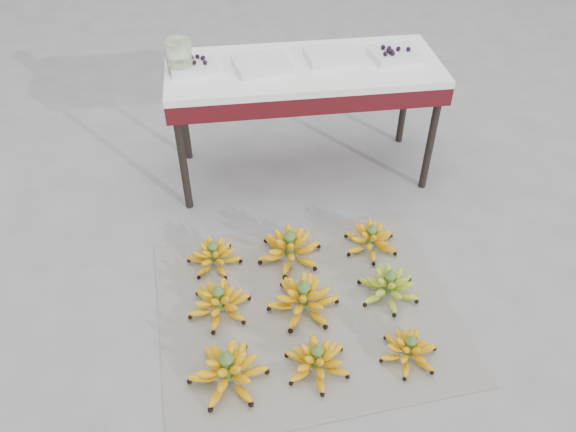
{
  "coord_description": "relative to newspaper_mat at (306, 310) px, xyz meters",
  "views": [
    {
      "loc": [
        -0.33,
        -1.54,
        1.91
      ],
      "look_at": [
        -0.09,
        0.26,
        0.32
      ],
      "focal_mm": 35.0,
      "sensor_mm": 36.0,
      "label": 1
    }
  ],
  "objects": [
    {
      "name": "bunch_front_left",
      "position": [
        -0.35,
        -0.3,
        0.07
      ],
      "size": [
        0.36,
        0.36,
        0.18
      ],
      "rotation": [
        0.0,
        0.0,
        -0.2
      ],
      "color": "#FFB601",
      "rests_on": "newspaper_mat"
    },
    {
      "name": "newspaper_mat",
      "position": [
        0.0,
        0.0,
        0.0
      ],
      "size": [
        1.33,
        1.15,
        0.01
      ],
      "primitive_type": "cube",
      "rotation": [
        0.0,
        0.0,
        0.08
      ],
      "color": "beige",
      "rests_on": "ground"
    },
    {
      "name": "tray_left",
      "position": [
        -0.07,
        0.99,
        0.67
      ],
      "size": [
        0.3,
        0.24,
        0.04
      ],
      "color": "silver",
      "rests_on": "vendor_table"
    },
    {
      "name": "vendor_table",
      "position": [
        0.14,
        1.0,
        0.57
      ],
      "size": [
        1.36,
        0.54,
        0.65
      ],
      "color": "black",
      "rests_on": "ground"
    },
    {
      "name": "bunch_back_left",
      "position": [
        -0.38,
        0.33,
        0.05
      ],
      "size": [
        0.31,
        0.31,
        0.15
      ],
      "rotation": [
        0.0,
        0.0,
        -0.32
      ],
      "color": "#FFB601",
      "rests_on": "newspaper_mat"
    },
    {
      "name": "bunch_front_right",
      "position": [
        0.36,
        -0.29,
        0.05
      ],
      "size": [
        0.28,
        0.28,
        0.14
      ],
      "rotation": [
        0.0,
        0.0,
        -0.25
      ],
      "color": "#FFB601",
      "rests_on": "newspaper_mat"
    },
    {
      "name": "bunch_front_center",
      "position": [
        -0.01,
        -0.3,
        0.06
      ],
      "size": [
        0.33,
        0.33,
        0.16
      ],
      "rotation": [
        0.0,
        0.0,
        0.35
      ],
      "color": "#FFB601",
      "rests_on": "newspaper_mat"
    },
    {
      "name": "tray_far_left",
      "position": [
        -0.4,
        1.02,
        0.67
      ],
      "size": [
        0.24,
        0.19,
        0.06
      ],
      "color": "silver",
      "rests_on": "vendor_table"
    },
    {
      "name": "bunch_back_center",
      "position": [
        -0.03,
        0.32,
        0.07
      ],
      "size": [
        0.34,
        0.34,
        0.18
      ],
      "rotation": [
        0.0,
        0.0,
        0.13
      ],
      "color": "#FFB601",
      "rests_on": "newspaper_mat"
    },
    {
      "name": "bunch_mid_left",
      "position": [
        -0.37,
        0.04,
        0.06
      ],
      "size": [
        0.33,
        0.33,
        0.16
      ],
      "rotation": [
        0.0,
        0.0,
        -0.25
      ],
      "color": "#FFB601",
      "rests_on": "newspaper_mat"
    },
    {
      "name": "glass_jar",
      "position": [
        -0.46,
        1.01,
        0.73
      ],
      "size": [
        0.14,
        0.14,
        0.16
      ],
      "primitive_type": "cylinder",
      "rotation": [
        0.0,
        0.0,
        0.15
      ],
      "color": "#DDF4C2",
      "rests_on": "vendor_table"
    },
    {
      "name": "bunch_back_right",
      "position": [
        0.37,
        0.34,
        0.06
      ],
      "size": [
        0.28,
        0.28,
        0.16
      ],
      "rotation": [
        0.0,
        0.0,
        0.07
      ],
      "color": "#FFB601",
      "rests_on": "newspaper_mat"
    },
    {
      "name": "ground",
      "position": [
        0.05,
        0.01,
        -0.0
      ],
      "size": [
        60.0,
        60.0,
        0.0
      ],
      "primitive_type": "plane",
      "color": "slate",
      "rests_on": "ground"
    },
    {
      "name": "bunch_mid_right",
      "position": [
        0.37,
        0.04,
        0.06
      ],
      "size": [
        0.33,
        0.33,
        0.16
      ],
      "rotation": [
        0.0,
        0.0,
        0.29
      ],
      "color": "#7EB122",
      "rests_on": "newspaper_mat"
    },
    {
      "name": "bunch_mid_center",
      "position": [
        -0.01,
        0.01,
        0.07
      ],
      "size": [
        0.32,
        0.32,
        0.18
      ],
      "rotation": [
        0.0,
        0.0,
        -0.08
      ],
      "color": "#FFB601",
      "rests_on": "newspaper_mat"
    },
    {
      "name": "tray_right",
      "position": [
        0.28,
        1.03,
        0.67
      ],
      "size": [
        0.26,
        0.2,
        0.04
      ],
      "color": "silver",
      "rests_on": "vendor_table"
    },
    {
      "name": "tray_far_right",
      "position": [
        0.6,
        1.01,
        0.67
      ],
      "size": [
        0.27,
        0.22,
        0.06
      ],
      "color": "silver",
      "rests_on": "vendor_table"
    }
  ]
}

